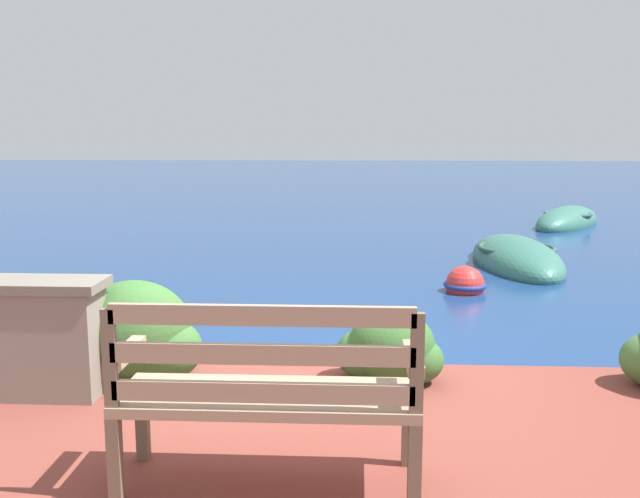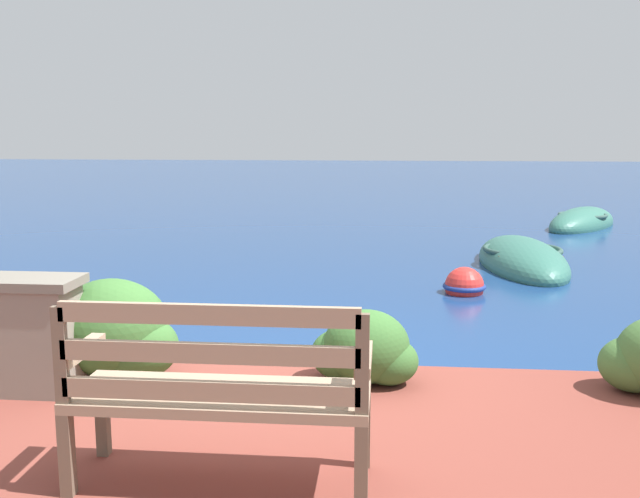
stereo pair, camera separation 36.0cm
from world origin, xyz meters
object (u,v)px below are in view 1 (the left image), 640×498
(park_bench, at_px, (267,390))
(rowboat_mid, at_px, (567,223))
(rowboat_nearest, at_px, (516,261))
(mooring_buoy, at_px, (465,285))

(park_bench, xyz_separation_m, rowboat_mid, (4.63, 11.25, -0.64))
(park_bench, relative_size, rowboat_nearest, 0.51)
(rowboat_mid, relative_size, mooring_buoy, 5.18)
(rowboat_nearest, height_order, rowboat_mid, rowboat_nearest)
(mooring_buoy, bearing_deg, rowboat_nearest, 60.63)
(rowboat_nearest, xyz_separation_m, rowboat_mid, (1.95, 4.33, -0.00))
(rowboat_mid, height_order, mooring_buoy, rowboat_mid)
(rowboat_nearest, bearing_deg, park_bench, -24.85)
(park_bench, bearing_deg, rowboat_nearest, 72.44)
(park_bench, bearing_deg, rowboat_mid, 71.23)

